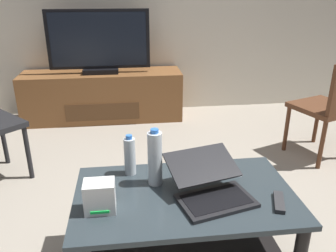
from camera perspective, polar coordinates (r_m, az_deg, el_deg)
The scene contains 11 objects.
ground_plane at distance 2.13m, azimuth 0.72°, elevation -18.71°, with size 7.68×7.68×0.00m, color #9E9384.
coffee_table at distance 1.80m, azimuth 2.70°, elevation -14.77°, with size 1.07×0.63×0.46m.
media_cabinet at distance 3.88m, azimuth -10.61°, elevation 4.87°, with size 1.70×0.45×0.52m.
television at distance 3.73m, azimuth -11.27°, elevation 13.19°, with size 1.04×0.20×0.65m.
dining_chair at distance 3.14m, azimuth 25.38°, elevation 3.23°, with size 0.57×0.57×0.86m.
laptop at distance 1.68m, azimuth 6.95°, elevation -9.69°, with size 0.42×0.44×0.17m.
router_box at distance 1.59m, azimuth -11.14°, elevation -11.28°, with size 0.14×0.11×0.14m.
water_bottle_near at distance 1.84m, azimuth -6.28°, elevation -4.89°, with size 0.06×0.06×0.22m.
water_bottle_far at distance 1.73m, azimuth -2.16°, elevation -5.29°, with size 0.07×0.07×0.30m.
cell_phone at distance 1.90m, azimuth 5.97°, elevation -7.38°, with size 0.07×0.14×0.01m, color black.
tv_remote at distance 1.72m, azimuth 17.77°, elevation -11.80°, with size 0.04×0.16×0.02m, color #2D2D30.
Camera 1 is at (-0.22, -1.59, 1.40)m, focal length 37.14 mm.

